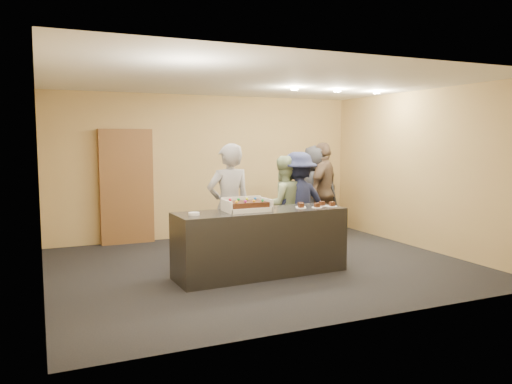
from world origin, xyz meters
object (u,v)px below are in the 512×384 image
at_px(cake_box, 246,208).
at_px(person_brown_extra, 323,192).
at_px(sheet_cake, 247,204).
at_px(person_server_grey, 229,207).
at_px(storage_cabinet, 127,187).
at_px(plate_stack, 194,214).
at_px(serving_counter, 261,242).
at_px(person_sage_man, 283,205).
at_px(person_navy_man, 298,203).
at_px(person_dark_suit, 315,193).

relative_size(cake_box, person_brown_extra, 0.33).
distance_m(sheet_cake, person_server_grey, 0.47).
distance_m(storage_cabinet, person_server_grey, 2.65).
distance_m(storage_cabinet, sheet_cake, 3.09).
bearing_deg(person_server_grey, plate_stack, 34.13).
xyz_separation_m(cake_box, sheet_cake, (-0.00, -0.02, 0.05)).
distance_m(serving_counter, person_sage_man, 1.34).
bearing_deg(cake_box, person_sage_man, 42.79).
height_order(sheet_cake, person_navy_man, person_navy_man).
bearing_deg(sheet_cake, person_navy_man, 35.81).
distance_m(cake_box, person_dark_suit, 2.80).
bearing_deg(person_sage_man, sheet_cake, 45.10).
relative_size(person_server_grey, person_navy_man, 1.09).
xyz_separation_m(serving_counter, person_server_grey, (-0.30, 0.45, 0.45)).
bearing_deg(cake_box, person_brown_extra, 37.10).
bearing_deg(person_brown_extra, sheet_cake, -1.29).
distance_m(storage_cabinet, person_navy_man, 3.12).
relative_size(serving_counter, person_navy_man, 1.44).
xyz_separation_m(cake_box, person_dark_suit, (2.13, 1.82, -0.06)).
relative_size(storage_cabinet, person_server_grey, 1.13).
bearing_deg(plate_stack, sheet_cake, 5.17).
distance_m(plate_stack, person_server_grey, 0.85).
bearing_deg(serving_counter, person_dark_suit, 41.06).
bearing_deg(sheet_cake, person_sage_man, 43.44).
distance_m(serving_counter, storage_cabinet, 3.23).
xyz_separation_m(plate_stack, person_navy_man, (2.06, 1.01, -0.08)).
height_order(person_sage_man, person_navy_man, person_navy_man).
bearing_deg(serving_counter, sheet_cake, 177.34).
distance_m(cake_box, sheet_cake, 0.06).
distance_m(sheet_cake, person_brown_extra, 2.83).
xyz_separation_m(serving_counter, cake_box, (-0.21, 0.02, 0.49)).
relative_size(cake_box, plate_stack, 4.25).
height_order(sheet_cake, person_brown_extra, person_brown_extra).
bearing_deg(person_brown_extra, plate_stack, -8.00).
xyz_separation_m(cake_box, person_navy_man, (1.30, 0.91, -0.11)).
xyz_separation_m(sheet_cake, person_server_grey, (-0.09, 0.45, -0.09)).
height_order(storage_cabinet, cake_box, storage_cabinet).
bearing_deg(storage_cabinet, person_brown_extra, -18.90).
relative_size(person_brown_extra, person_dark_suit, 1.03).
xyz_separation_m(serving_counter, person_dark_suit, (1.92, 1.84, 0.43)).
xyz_separation_m(plate_stack, person_brown_extra, (3.01, 1.79, -0.01)).
xyz_separation_m(person_sage_man, person_dark_suit, (1.09, 0.85, 0.08)).
relative_size(sheet_cake, person_brown_extra, 0.28).
bearing_deg(plate_stack, storage_cabinet, 97.12).
relative_size(serving_counter, sheet_cake, 4.65).
relative_size(person_navy_man, person_dark_suit, 0.95).
bearing_deg(storage_cabinet, sheet_cake, -68.55).
distance_m(sheet_cake, person_navy_man, 1.61).
bearing_deg(person_dark_suit, person_brown_extra, 177.69).
distance_m(storage_cabinet, cake_box, 3.07).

